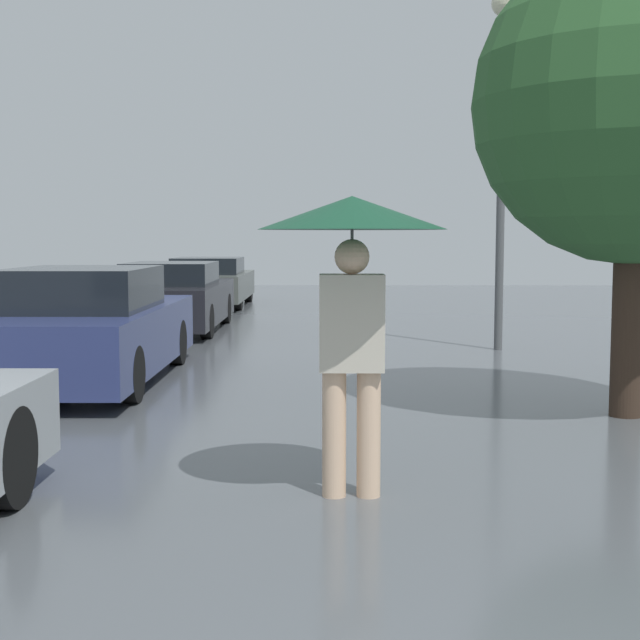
{
  "coord_description": "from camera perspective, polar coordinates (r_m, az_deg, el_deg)",
  "views": [
    {
      "loc": [
        -0.41,
        -0.73,
        1.68
      ],
      "look_at": [
        -0.46,
        4.91,
        1.15
      ],
      "focal_mm": 50.0,
      "sensor_mm": 36.0,
      "label": 1
    }
  ],
  "objects": [
    {
      "name": "pedestrian",
      "position": [
        5.64,
        2.06,
        4.4
      ],
      "size": [
        1.2,
        1.2,
        1.93
      ],
      "color": "beige",
      "rests_on": "ground_plane"
    },
    {
      "name": "parked_car_second",
      "position": [
        10.6,
        -14.66,
        -0.55
      ],
      "size": [
        1.75,
        4.42,
        1.33
      ],
      "color": "navy",
      "rests_on": "ground_plane"
    },
    {
      "name": "parked_car_third",
      "position": [
        16.1,
        -9.38,
        1.4
      ],
      "size": [
        1.72,
        4.25,
        1.22
      ],
      "color": "black",
      "rests_on": "ground_plane"
    },
    {
      "name": "parked_car_farthest",
      "position": [
        21.73,
        -7.09,
        2.41
      ],
      "size": [
        1.82,
        4.33,
        1.17
      ],
      "color": "#4C514C",
      "rests_on": "ground_plane"
    },
    {
      "name": "tree",
      "position": [
        8.78,
        19.52,
        12.93
      ],
      "size": [
        2.96,
        2.96,
        4.37
      ],
      "color": "#38281E",
      "rests_on": "ground_plane"
    },
    {
      "name": "street_lamp",
      "position": [
        13.51,
        11.6,
        13.08
      ],
      "size": [
        0.37,
        0.37,
        5.19
      ],
      "color": "#515456",
      "rests_on": "ground_plane"
    }
  ]
}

